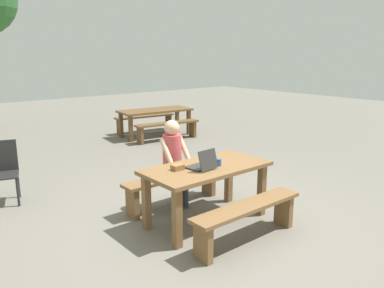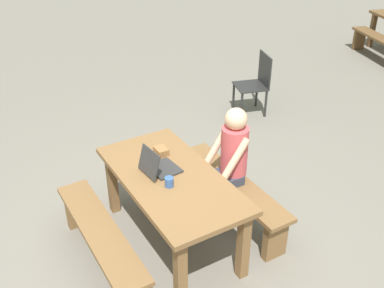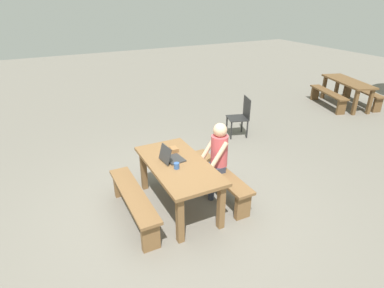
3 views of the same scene
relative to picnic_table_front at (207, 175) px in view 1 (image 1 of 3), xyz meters
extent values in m
plane|color=slate|center=(0.00, 0.00, -0.65)|extent=(30.00, 30.00, 0.00)
cube|color=brown|center=(0.00, 0.00, 0.10)|extent=(1.66, 0.83, 0.05)
cube|color=brown|center=(-0.73, -0.32, -0.29)|extent=(0.09, 0.09, 0.72)
cube|color=brown|center=(0.73, -0.32, -0.29)|extent=(0.09, 0.09, 0.72)
cube|color=brown|center=(-0.73, 0.32, -0.29)|extent=(0.09, 0.09, 0.72)
cube|color=brown|center=(0.73, 0.32, -0.29)|extent=(0.09, 0.09, 0.72)
cube|color=brown|center=(0.00, -0.72, -0.21)|extent=(1.58, 0.30, 0.05)
cube|color=brown|center=(-0.69, -0.72, -0.44)|extent=(0.08, 0.24, 0.42)
cube|color=brown|center=(0.69, -0.72, -0.44)|extent=(0.08, 0.24, 0.42)
cube|color=brown|center=(0.00, 0.72, -0.21)|extent=(1.58, 0.30, 0.05)
cube|color=brown|center=(-0.69, 0.72, -0.44)|extent=(0.08, 0.24, 0.42)
cube|color=brown|center=(0.69, 0.72, -0.44)|extent=(0.08, 0.24, 0.42)
cube|color=#2D2D2D|center=(-0.13, 0.00, 0.13)|extent=(0.31, 0.27, 0.02)
cube|color=#2D2D2D|center=(-0.12, -0.16, 0.26)|extent=(0.30, 0.11, 0.24)
cube|color=black|center=(-0.12, -0.15, 0.26)|extent=(0.27, 0.09, 0.22)
cube|color=olive|center=(-0.39, 0.10, 0.15)|extent=(0.15, 0.11, 0.07)
cylinder|color=#335693|center=(0.13, -0.08, 0.17)|extent=(0.08, 0.08, 0.09)
cylinder|color=#333847|center=(-0.11, 0.54, -0.41)|extent=(0.10, 0.10, 0.46)
cylinder|color=#333847|center=(0.07, 0.54, -0.41)|extent=(0.10, 0.10, 0.46)
cube|color=#333847|center=(-0.02, 0.63, -0.14)|extent=(0.28, 0.28, 0.12)
cylinder|color=#C64C51|center=(-0.02, 0.72, 0.16)|extent=(0.27, 0.27, 0.52)
cylinder|color=#DBAD89|center=(-0.17, 0.62, 0.18)|extent=(0.07, 0.32, 0.41)
cylinder|color=#DBAD89|center=(0.14, 0.62, 0.18)|extent=(0.07, 0.32, 0.41)
sphere|color=#DBAD89|center=(-0.02, 0.72, 0.52)|extent=(0.22, 0.22, 0.22)
cube|color=#262626|center=(-1.89, 2.37, -0.21)|extent=(0.55, 0.55, 0.02)
cube|color=#262626|center=(-1.83, 2.57, 0.04)|extent=(0.43, 0.15, 0.47)
cylinder|color=#262626|center=(-1.77, 2.13, -0.43)|extent=(0.04, 0.04, 0.43)
cylinder|color=#262626|center=(-1.66, 2.50, -0.43)|extent=(0.04, 0.04, 0.43)
cube|color=brown|center=(2.54, 4.89, 0.04)|extent=(2.00, 1.04, 0.05)
cube|color=brown|center=(1.64, 4.69, -0.31)|extent=(0.10, 0.10, 0.66)
cube|color=brown|center=(3.35, 4.49, -0.31)|extent=(0.10, 0.10, 0.66)
cube|color=brown|center=(1.72, 5.30, -0.31)|extent=(0.10, 0.10, 0.66)
cube|color=brown|center=(3.43, 5.10, -0.31)|extent=(0.10, 0.10, 0.66)
cube|color=brown|center=(2.46, 4.24, -0.20)|extent=(1.75, 0.50, 0.05)
cube|color=brown|center=(1.70, 4.33, -0.44)|extent=(0.11, 0.25, 0.42)
cube|color=brown|center=(3.22, 4.16, -0.44)|extent=(0.11, 0.25, 0.42)
cube|color=brown|center=(2.61, 5.54, -0.20)|extent=(1.75, 0.50, 0.05)
cube|color=brown|center=(1.85, 5.63, -0.44)|extent=(0.11, 0.25, 0.42)
cube|color=brown|center=(3.37, 5.46, -0.44)|extent=(0.11, 0.25, 0.42)
camera|label=1|loc=(-3.15, -3.50, 1.54)|focal=35.68mm
camera|label=2|loc=(3.02, -1.57, 2.48)|focal=42.13mm
camera|label=3|loc=(3.78, -1.68, 2.42)|focal=29.67mm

